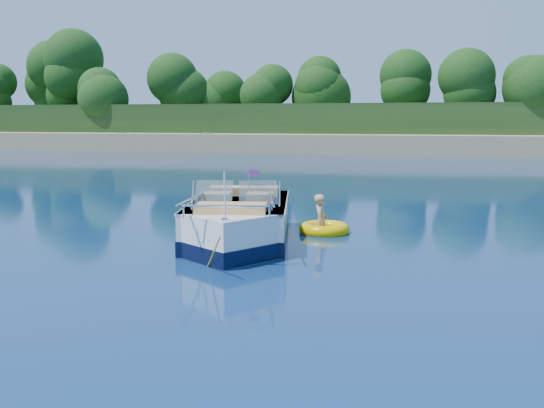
% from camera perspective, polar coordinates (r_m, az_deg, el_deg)
% --- Properties ---
extents(ground, '(160.00, 160.00, 0.00)m').
position_cam_1_polar(ground, '(12.97, 1.17, -4.27)').
color(ground, '#092044').
rests_on(ground, ground).
extents(shoreline, '(170.00, 59.00, 6.00)m').
position_cam_1_polar(shoreline, '(76.20, 11.97, 6.55)').
color(shoreline, '#9F8D5C').
rests_on(shoreline, ground).
extents(treeline, '(150.00, 7.12, 8.19)m').
position_cam_1_polar(treeline, '(53.51, 11.23, 10.89)').
color(treeline, '#302010').
rests_on(treeline, ground).
extents(motorboat, '(2.95, 6.06, 2.04)m').
position_cam_1_polar(motorboat, '(13.61, -3.22, -1.99)').
color(motorboat, white).
rests_on(motorboat, ground).
extents(tow_tube, '(1.50, 1.50, 0.33)m').
position_cam_1_polar(tow_tube, '(14.84, 4.96, -2.39)').
color(tow_tube, '#E4B900').
rests_on(tow_tube, ground).
extents(boy, '(0.37, 0.75, 1.45)m').
position_cam_1_polar(boy, '(14.77, 4.63, -2.77)').
color(boy, tan).
rests_on(boy, ground).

